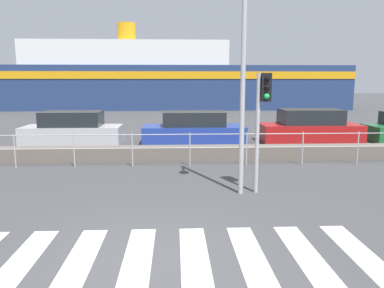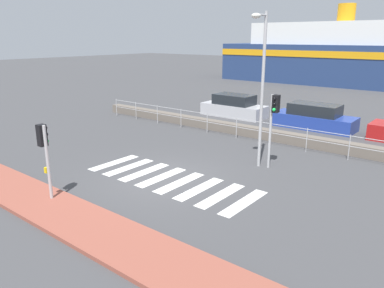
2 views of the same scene
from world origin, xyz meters
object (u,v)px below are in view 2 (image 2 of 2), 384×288
object	(u,v)px
traffic_light_far	(274,115)
streetlamp	(261,75)
ferry_boat	(375,60)
traffic_light_near	(45,146)
parked_car_silver	(234,107)
parked_car_blue	(314,118)

from	to	relation	value
traffic_light_far	streetlamp	distance (m)	1.63
traffic_light_far	streetlamp	xyz separation A→B (m)	(-0.50, -0.24, 1.54)
streetlamp	ferry_boat	size ratio (longest dim) A/B	0.17
traffic_light_near	ferry_boat	size ratio (longest dim) A/B	0.07
traffic_light_near	streetlamp	distance (m)	8.10
ferry_boat	parked_car_silver	world-z (taller)	ferry_boat
parked_car_silver	parked_car_blue	bearing A→B (deg)	0.00
parked_car_silver	parked_car_blue	xyz separation A→B (m)	(5.43, 0.00, -0.01)
streetlamp	parked_car_silver	world-z (taller)	streetlamp
ferry_boat	parked_car_silver	size ratio (longest dim) A/B	8.24
traffic_light_near	parked_car_blue	distance (m)	15.33
ferry_boat	streetlamp	bearing A→B (deg)	-84.37
ferry_boat	parked_car_silver	distance (m)	22.08
traffic_light_far	parked_car_silver	world-z (taller)	traffic_light_far
parked_car_silver	parked_car_blue	size ratio (longest dim) A/B	0.93
traffic_light_near	traffic_light_far	size ratio (longest dim) A/B	0.85
streetlamp	ferry_boat	bearing A→B (deg)	95.63
ferry_boat	parked_car_blue	bearing A→B (deg)	-84.30
traffic_light_near	traffic_light_far	distance (m)	8.33
traffic_light_far	streetlamp	world-z (taller)	streetlamp
traffic_light_near	streetlamp	size ratio (longest dim) A/B	0.42
parked_car_silver	ferry_boat	bearing A→B (deg)	81.47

